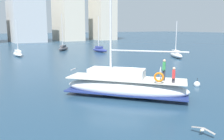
{
  "coord_description": "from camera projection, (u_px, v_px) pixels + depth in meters",
  "views": [
    {
      "loc": [
        -11.51,
        -15.88,
        5.37
      ],
      "look_at": [
        -1.24,
        0.87,
        1.8
      ],
      "focal_mm": 38.2,
      "sensor_mm": 36.0,
      "label": 1
    }
  ],
  "objects": [
    {
      "name": "ground_plane",
      "position": [
        130.0,
        91.0,
        20.2
      ],
      "size": [
        400.0,
        400.0,
        0.0
      ],
      "primitive_type": "plane",
      "color": "navy"
    },
    {
      "name": "main_sailboat",
      "position": [
        125.0,
        85.0,
        18.47
      ],
      "size": [
        8.2,
        8.74,
        12.87
      ],
      "color": "silver",
      "rests_on": "ground"
    },
    {
      "name": "moored_sloop_near",
      "position": [
        18.0,
        53.0,
        43.97
      ],
      "size": [
        1.39,
        4.88,
        6.63
      ],
      "color": "white",
      "rests_on": "ground"
    },
    {
      "name": "moored_catamaran",
      "position": [
        176.0,
        54.0,
        42.33
      ],
      "size": [
        3.61,
        5.33,
        6.39
      ],
      "color": "silver",
      "rests_on": "ground"
    },
    {
      "name": "moored_cutter_left",
      "position": [
        63.0,
        48.0,
        55.15
      ],
      "size": [
        4.21,
        4.42,
        8.3
      ],
      "color": "#4C4C51",
      "rests_on": "ground"
    },
    {
      "name": "moored_cutter_right",
      "position": [
        100.0,
        49.0,
        51.61
      ],
      "size": [
        1.83,
        5.16,
        7.57
      ],
      "color": "navy",
      "rests_on": "ground"
    },
    {
      "name": "seagull",
      "position": [
        203.0,
        130.0,
        11.82
      ],
      "size": [
        0.48,
        1.23,
        0.18
      ],
      "color": "silver",
      "rests_on": "ground"
    },
    {
      "name": "mooring_buoy",
      "position": [
        197.0,
        84.0,
        21.85
      ],
      "size": [
        0.57,
        0.57,
        0.88
      ],
      "color": "silver",
      "rests_on": "ground"
    },
    {
      "name": "waterfront_buildings",
      "position": [
        3.0,
        16.0,
        81.92
      ],
      "size": [
        86.97,
        18.5,
        23.44
      ],
      "color": "beige",
      "rests_on": "ground"
    }
  ]
}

